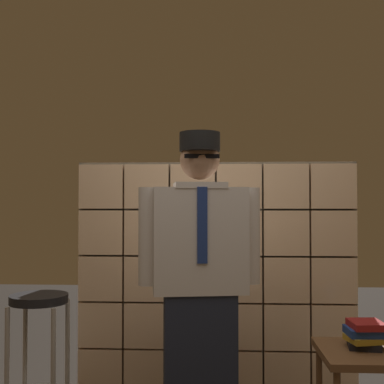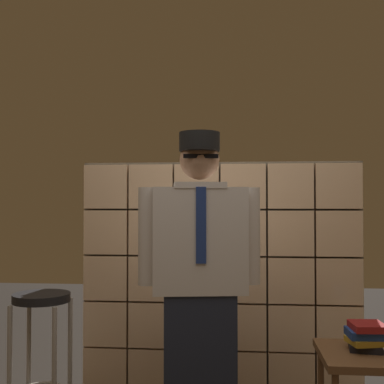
% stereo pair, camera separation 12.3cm
% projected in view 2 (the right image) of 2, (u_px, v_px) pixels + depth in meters
% --- Properties ---
extents(glass_block_wall, '(2.02, 0.10, 1.69)m').
position_uv_depth(glass_block_wall, '(220.00, 279.00, 3.56)').
color(glass_block_wall, '#E0B78C').
rests_on(glass_block_wall, ground).
extents(standing_person, '(0.71, 0.34, 1.77)m').
position_uv_depth(standing_person, '(200.00, 280.00, 2.85)').
color(standing_person, '#1E2333').
rests_on(standing_person, ground).
extents(bar_stool, '(0.34, 0.34, 0.83)m').
position_uv_depth(bar_stool, '(41.00, 329.00, 2.97)').
color(bar_stool, black).
rests_on(bar_stool, ground).
extents(side_table, '(0.52, 0.52, 0.57)m').
position_uv_depth(side_table, '(369.00, 367.00, 2.66)').
color(side_table, brown).
rests_on(side_table, ground).
extents(book_stack, '(0.24, 0.21, 0.15)m').
position_uv_depth(book_stack, '(367.00, 336.00, 2.70)').
color(book_stack, black).
rests_on(book_stack, side_table).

